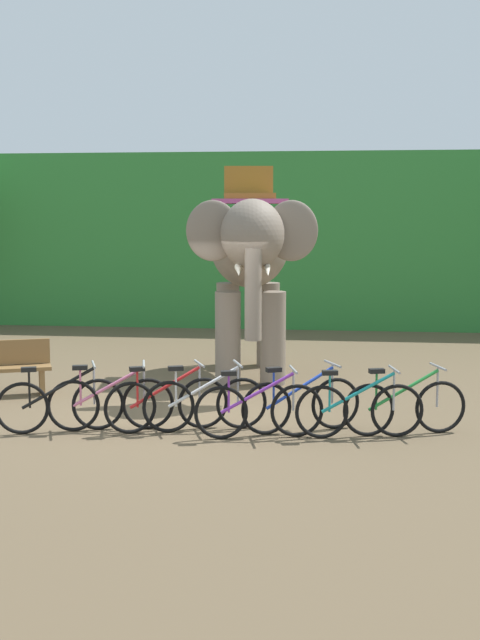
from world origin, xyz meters
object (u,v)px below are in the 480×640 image
(bike_red, at_px, (167,403))
(bike_teal, at_px, (359,409))
(elephant, at_px, (250,254))
(bike_purple, at_px, (259,409))
(bike_black, at_px, (60,404))
(bike_white, at_px, (205,403))
(bike_green, at_px, (405,406))
(bike_blue, at_px, (301,404))
(wooden_bench, at_px, (3,366))
(bike_pink, at_px, (110,402))

(bike_red, height_order, bike_teal, same)
(elephant, height_order, bike_purple, elephant)
(bike_black, relative_size, bike_purple, 0.97)
(bike_white, height_order, bike_green, same)
(bike_blue, bearing_deg, wooden_bench, 160.80)
(bike_blue, xyz_separation_m, bike_teal, (0.77, -0.22, 0.00))
(bike_green, xyz_separation_m, wooden_bench, (-6.24, 1.68, 0.09))
(elephant, distance_m, bike_white, 4.18)
(elephant, xyz_separation_m, bike_white, (-0.19, -3.76, -1.82))
(bike_white, height_order, wooden_bench, bike_white)
(bike_pink, relative_size, bike_red, 1.05)
(bike_teal, bearing_deg, bike_purple, -172.20)
(wooden_bench, bearing_deg, bike_red, -31.45)
(bike_purple, relative_size, bike_blue, 1.07)
(bike_red, bearing_deg, bike_blue, 5.71)
(bike_black, bearing_deg, bike_white, 9.05)
(bike_purple, xyz_separation_m, wooden_bench, (-4.34, 2.09, 0.09))
(bike_black, bearing_deg, elephant, 62.54)
(bike_pink, distance_m, bike_red, 0.77)
(bike_black, bearing_deg, wooden_bench, 128.30)
(bike_blue, bearing_deg, bike_purple, -143.52)
(bike_white, distance_m, bike_green, 2.66)
(bike_black, xyz_separation_m, bike_red, (1.41, 0.22, 0.00))
(bike_pink, height_order, bike_purple, same)
(bike_purple, bearing_deg, bike_blue, 36.48)
(bike_red, height_order, bike_green, same)
(bike_teal, relative_size, bike_green, 1.02)
(bike_black, height_order, bike_blue, same)
(bike_teal, xyz_separation_m, wooden_bench, (-5.64, 1.91, 0.09))
(bike_green, bearing_deg, elephant, 124.11)
(elephant, relative_size, wooden_bench, 2.74)
(bike_green, bearing_deg, bike_teal, -158.91)
(elephant, height_order, wooden_bench, elephant)
(elephant, xyz_separation_m, bike_red, (-0.70, -3.84, -1.82))
(bike_black, bearing_deg, bike_teal, 2.73)
(bike_purple, bearing_deg, bike_black, -179.76)
(bike_green, distance_m, wooden_bench, 6.47)
(elephant, distance_m, bike_purple, 4.48)
(bike_white, xyz_separation_m, bike_blue, (1.29, 0.10, 0.00))
(bike_blue, relative_size, bike_green, 0.95)
(elephant, xyz_separation_m, bike_purple, (0.57, -4.06, -1.82))
(bike_teal, height_order, bike_green, same)
(bike_white, xyz_separation_m, bike_green, (2.66, 0.11, 0.00))
(bike_blue, bearing_deg, bike_green, 0.66)
(bike_red, xyz_separation_m, bike_white, (0.51, 0.08, 0.00))
(bike_black, relative_size, bike_teal, 0.96)
(elephant, relative_size, bike_blue, 2.69)
(elephant, xyz_separation_m, bike_black, (-2.11, -4.07, -1.82))
(bike_white, relative_size, bike_purple, 0.97)
(bike_black, height_order, bike_pink, same)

